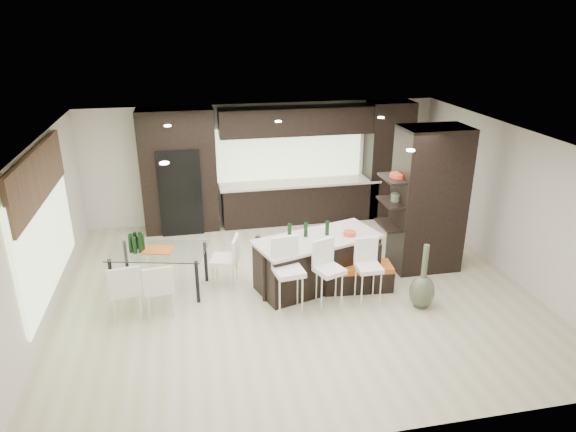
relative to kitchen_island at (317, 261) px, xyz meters
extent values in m
plane|color=beige|center=(-0.42, -0.07, -0.46)|extent=(8.00, 8.00, 0.00)
cube|color=beige|center=(-0.42, 3.43, 0.89)|extent=(8.00, 0.02, 2.70)
cube|color=beige|center=(-4.42, -0.07, 0.89)|extent=(0.02, 7.00, 2.70)
cube|color=beige|center=(3.58, -0.07, 0.89)|extent=(0.02, 7.00, 2.70)
cube|color=white|center=(-0.42, -0.07, 2.24)|extent=(8.00, 7.00, 0.02)
cube|color=#B2D199|center=(-4.38, 0.13, 0.89)|extent=(0.04, 3.20, 1.90)
cube|color=#B2D199|center=(0.18, 3.39, 1.09)|extent=(3.40, 0.04, 1.20)
cube|color=brown|center=(-4.35, 0.13, 1.79)|extent=(0.08, 3.00, 0.80)
cube|color=white|center=(-0.42, 0.18, 2.22)|extent=(4.00, 3.00, 0.02)
cube|color=black|center=(0.08, 3.10, 0.89)|extent=(6.80, 0.68, 2.70)
cube|color=black|center=(-2.32, 3.05, 0.49)|extent=(0.90, 0.68, 1.90)
cube|color=black|center=(2.18, 0.33, 0.89)|extent=(1.20, 0.80, 2.70)
cube|color=black|center=(0.00, 0.00, 0.00)|extent=(2.37, 1.54, 0.91)
cube|color=white|center=(-0.67, -0.80, 0.05)|extent=(0.50, 0.50, 1.02)
cube|color=white|center=(0.00, -0.78, 0.01)|extent=(0.53, 0.53, 0.94)
cube|color=white|center=(0.67, -0.77, -0.01)|extent=(0.40, 0.40, 0.90)
cube|color=black|center=(0.65, -0.29, -0.22)|extent=(1.24, 0.57, 0.46)
cube|color=white|center=(-2.72, 0.33, -0.07)|extent=(1.77, 1.25, 0.77)
cube|color=white|center=(-2.72, -0.43, -0.03)|extent=(0.51, 0.51, 0.85)
cube|color=white|center=(-3.22, -0.44, 0.00)|extent=(0.56, 0.56, 0.91)
cube|color=white|center=(-1.61, 0.33, -0.03)|extent=(0.57, 0.57, 0.85)
camera|label=1|loc=(-2.10, -7.86, 4.07)|focal=32.00mm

